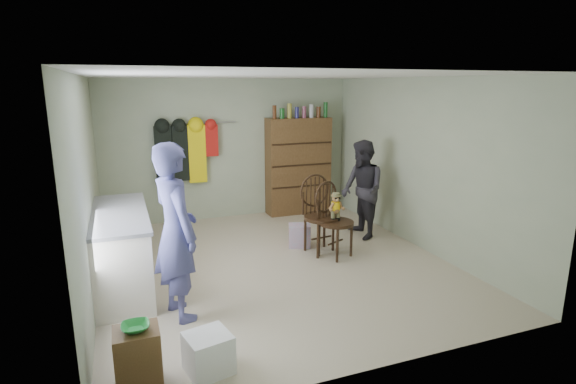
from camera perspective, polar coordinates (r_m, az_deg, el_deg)
name	(u,v)px	position (r m, az deg, el deg)	size (l,w,h in m)	color
ground_plane	(276,264)	(6.22, -1.52, -9.14)	(5.00, 5.00, 0.00)	beige
room_walls	(263,145)	(6.30, -3.21, 6.04)	(5.00, 5.00, 5.00)	#AFB99B
counter	(122,250)	(5.76, -20.35, -6.88)	(0.64, 1.86, 0.94)	silver
stool	(138,359)	(4.02, -18.50, -19.43)	(0.35, 0.30, 0.51)	brown
bowl	(135,327)	(3.87, -18.82, -15.93)	(0.22, 0.22, 0.05)	green
plastic_tub	(208,353)	(4.10, -10.08, -19.49)	(0.36, 0.34, 0.34)	white
chair_front	(333,214)	(6.36, 5.74, -2.83)	(0.63, 0.63, 1.08)	#372213
chair_far	(319,211)	(6.51, 3.99, -2.44)	(0.57, 0.57, 1.14)	#372213
striped_bag	(300,236)	(6.82, 1.48, -5.55)	(0.32, 0.25, 0.34)	#E57284
person_left	(176,232)	(4.74, -14.07, -4.95)	(0.67, 0.44, 1.85)	#4B4C8A
person_right	(362,190)	(7.17, 9.39, 0.29)	(0.76, 0.59, 1.56)	#2D2B33
dresser	(298,165)	(8.46, 1.31, 3.40)	(1.20, 0.39, 2.08)	brown
coat_rack	(185,153)	(7.96, -12.97, 4.88)	(1.42, 0.12, 1.09)	#99999E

